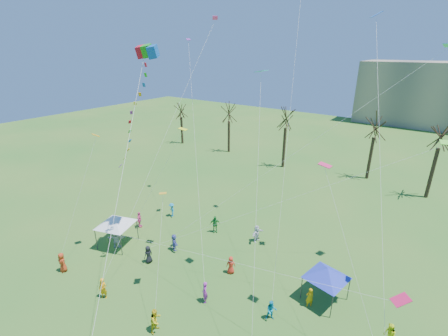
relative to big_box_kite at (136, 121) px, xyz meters
The scene contains 6 objects.
bare_tree_row 32.81m from the big_box_kite, 70.17° to the left, with size 69.49×8.37×10.33m.
big_box_kite is the anchor object (origin of this frame).
canopy_tent_white 11.15m from the big_box_kite, behind, with size 4.00×4.00×3.16m.
canopy_tent_blue 18.21m from the big_box_kite, 18.36° to the left, with size 3.77×3.77×2.88m.
festival_crowd 13.16m from the big_box_kite, 11.38° to the left, with size 26.29×14.74×1.86m.
small_kites_aloft 10.02m from the big_box_kite, 32.57° to the left, with size 26.23×18.04×33.20m.
Camera 1 is at (11.90, -9.67, 17.96)m, focal length 25.00 mm.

